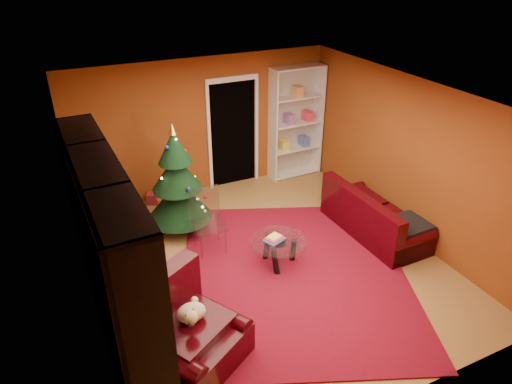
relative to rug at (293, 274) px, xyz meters
name	(u,v)px	position (x,y,z in m)	size (l,w,h in m)	color
floor	(267,264)	(-0.23, 0.42, -0.04)	(5.00, 5.50, 0.05)	olive
ceiling	(269,97)	(-0.23, 0.42, 2.61)	(5.00, 5.50, 0.05)	silver
wall_back	(203,126)	(-0.23, 3.19, 1.29)	(5.00, 0.05, 2.60)	brown
wall_left	(80,230)	(-2.76, 0.42, 1.29)	(0.05, 5.50, 2.60)	brown
wall_right	(408,158)	(2.29, 0.42, 1.29)	(0.05, 5.50, 2.60)	brown
doorway	(233,135)	(0.37, 3.15, 1.04)	(1.06, 0.60, 2.16)	black
rug	(293,274)	(0.00, 0.00, 0.00)	(3.30, 3.85, 0.02)	maroon
media_unit	(112,260)	(-2.51, -0.21, 1.20)	(0.48, 3.15, 2.41)	black
christmas_tree	(177,180)	(-1.14, 1.93, 0.92)	(1.08, 1.08, 1.92)	black
gift_box_teal	(118,217)	(-2.09, 2.52, 0.14)	(0.30, 0.30, 0.30)	#195770
gift_box_red	(153,198)	(-1.37, 3.01, 0.09)	(0.21, 0.21, 0.21)	maroon
white_bookshelf	(296,123)	(1.68, 2.99, 1.13)	(1.09, 0.39, 2.35)	white
armchair	(193,331)	(-1.82, -0.88, 0.43)	(1.12, 1.12, 0.88)	black
dog	(191,312)	(-1.81, -0.81, 0.64)	(0.40, 0.30, 0.29)	beige
sofa	(376,212)	(1.79, 0.41, 0.40)	(1.93, 0.87, 0.83)	black
coffee_table	(278,252)	(-0.09, 0.32, 0.22)	(0.87, 0.87, 0.54)	gray
acrylic_chair	(209,226)	(-0.91, 1.09, 0.46)	(0.48, 0.53, 0.95)	#66605B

